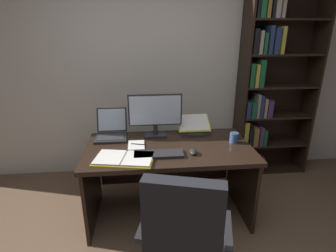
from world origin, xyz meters
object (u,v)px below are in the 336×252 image
Objects in this scene: monitor at (155,115)px; coffee_mug at (234,138)px; bookshelf at (268,88)px; computer_mouse at (193,152)px; office_chair at (184,246)px; keyboard at (159,154)px; notepad at (136,145)px; pen at (138,144)px; open_binder at (124,158)px; desk at (168,162)px; laptop at (111,131)px; reading_stand_with_book at (194,125)px.

monitor is 0.79m from coffee_mug.
bookshelf is 1.48m from computer_mouse.
office_chair is 0.78m from keyboard.
notepad is 1.50× the size of pen.
open_binder is (-1.67, -1.01, -0.35)m from bookshelf.
desk is 2.89× the size of open_binder.
open_binder is 5.46× the size of coffee_mug.
computer_mouse is 0.20× the size of open_binder.
desk is 0.39m from computer_mouse.
keyboard is at bearing -145.15° from bookshelf.
laptop is (-0.56, 1.17, 0.38)m from office_chair.
open_binder reaches higher than notepad.
monitor is 3.79× the size of pen.
desk is 0.35m from keyboard.
reading_stand_with_book reaches higher than desk.
monitor is 1.51× the size of laptop.
notepad reaches higher than desk.
open_binder is at bearing -142.39° from desk.
monitor is at bearing 161.10° from coffee_mug.
laptop is 3.63× the size of coffee_mug.
keyboard is (0.44, -0.47, -0.04)m from laptop.
open_binder is at bearing -175.16° from computer_mouse.
bookshelf is 4.21× the size of monitor.
laptop is at bearing 158.27° from desk.
reading_stand_with_book is (0.85, 0.05, 0.02)m from laptop.
computer_mouse is 1.07× the size of coffee_mug.
open_binder is (0.15, -0.52, -0.04)m from laptop.
laptop reaches higher than keyboard.
keyboard is at bearing 115.09° from office_chair.
office_chair reaches higher than coffee_mug.
keyboard is 2.00× the size of notepad.
bookshelf is 10.63× the size of notepad.
desk is 0.35m from pen.
pen is at bearing 77.65° from open_binder.
bookshelf is 21.46× the size of computer_mouse.
monitor is at bearing 117.25° from desk.
office_chair is at bearing -47.04° from open_binder.
desk is at bearing 106.25° from office_chair.
computer_mouse is at bearing 15.63° from open_binder.
coffee_mug is (0.43, 0.21, 0.03)m from computer_mouse.
monitor is 1.00× the size of open_binder.
computer_mouse is at bearing -138.34° from bookshelf.
notepad is 2.17× the size of coffee_mug.
monitor is 0.58m from computer_mouse.
bookshelf is 6.35× the size of laptop.
notepad is at bearing -154.92° from bookshelf.
computer_mouse is at bearing 90.87° from office_chair.
laptop is at bearing 178.29° from monitor.
laptop is at bearing 167.33° from coffee_mug.
bookshelf is 1.47m from monitor.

